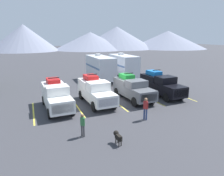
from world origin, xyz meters
TOP-DOWN VIEW (x-y plane):
  - ground_plane at (0.00, 0.00)m, footprint 240.00×240.00m
  - pickup_truck_a at (-5.52, -0.50)m, footprint 2.27×5.55m
  - pickup_truck_b at (-1.86, -0.23)m, footprint 2.34×5.83m
  - pickup_truck_c at (1.96, -0.47)m, footprint 2.32×5.56m
  - pickup_truck_d at (5.46, -0.28)m, footprint 2.31×5.83m
  - lot_stripe_a at (-7.49, -0.84)m, footprint 0.12×5.50m
  - lot_stripe_b at (-3.74, -0.84)m, footprint 0.12×5.50m
  - lot_stripe_c at (0.00, -0.84)m, footprint 0.12×5.50m
  - lot_stripe_d at (3.74, -0.84)m, footprint 0.12×5.50m
  - lot_stripe_e at (7.49, -0.84)m, footprint 0.12×5.50m
  - camper_trailer_a at (1.66, 8.80)m, footprint 2.41×7.85m
  - camper_trailer_b at (5.52, 9.43)m, footprint 2.44×7.33m
  - person_a at (-4.64, -6.46)m, footprint 0.28×0.29m
  - person_b at (0.46, -5.56)m, footprint 0.31×0.33m
  - dog at (-2.95, -8.08)m, footprint 0.32×0.89m
  - mountain_ridge at (1.79, 78.03)m, footprint 154.65×46.65m

SIDE VIEW (x-z plane):
  - ground_plane at x=0.00m, z-range 0.00..0.00m
  - lot_stripe_a at x=-7.49m, z-range 0.00..0.01m
  - lot_stripe_b at x=-3.74m, z-range 0.00..0.01m
  - lot_stripe_c at x=0.00m, z-range 0.00..0.01m
  - lot_stripe_d at x=3.74m, z-range 0.00..0.01m
  - lot_stripe_e at x=7.49m, z-range 0.00..0.01m
  - dog at x=-2.95m, z-range 0.13..0.88m
  - person_a at x=-4.64m, z-range 0.12..1.65m
  - person_b at x=0.46m, z-range 0.13..1.87m
  - pickup_truck_c at x=1.96m, z-range -0.11..2.46m
  - pickup_truck_a at x=-5.52m, z-range -0.12..2.54m
  - pickup_truck_d at x=5.46m, z-range -0.12..2.54m
  - pickup_truck_b at x=-1.86m, z-range -0.11..2.56m
  - camper_trailer_b at x=5.52m, z-range 0.10..3.88m
  - camper_trailer_a at x=1.66m, z-range 0.10..3.90m
  - mountain_ridge at x=1.79m, z-range -1.23..12.13m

